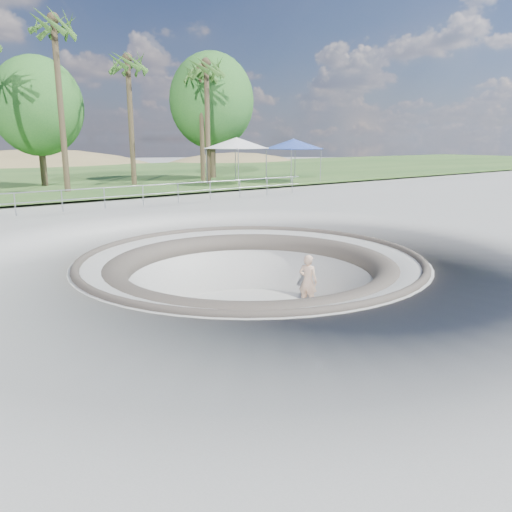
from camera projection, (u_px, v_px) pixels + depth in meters
ground at (251, 258)px, 14.92m from camera, size 180.00×180.00×0.00m
skate_bowl at (251, 315)px, 15.33m from camera, size 14.00×14.00×4.10m
grass_strip at (9, 179)px, 41.36m from camera, size 180.00×36.00×0.12m
distant_hills at (9, 224)px, 63.27m from camera, size 103.20×45.00×28.60m
safety_railing at (104, 198)px, 24.11m from camera, size 25.00×0.06×1.03m
skateboard at (307, 307)px, 16.08m from camera, size 0.93×0.59×0.09m
skater at (308, 281)px, 15.87m from camera, size 0.62×0.74×1.73m
canopy_white at (237, 143)px, 36.04m from camera, size 6.37×6.37×3.30m
canopy_blue at (294, 144)px, 38.32m from camera, size 6.35×6.35×3.20m
palm_c at (54, 30)px, 28.92m from camera, size 2.60×2.60×10.88m
palm_d at (128, 66)px, 33.96m from camera, size 2.60×2.60×9.46m
palm_e at (206, 70)px, 35.13m from camera, size 2.60×2.60×9.33m
palm_f at (201, 76)px, 37.53m from camera, size 2.60×2.60×9.23m
bushy_tree_mid at (38, 107)px, 33.67m from camera, size 6.07×5.52×8.75m
bushy_tree_right at (212, 101)px, 40.80m from camera, size 7.07×6.43×10.20m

